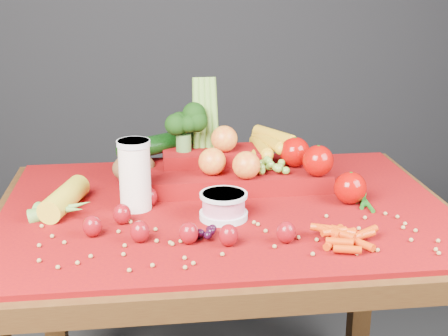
{
  "coord_description": "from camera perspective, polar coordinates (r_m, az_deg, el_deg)",
  "views": [
    {
      "loc": [
        -0.17,
        -1.37,
        1.32
      ],
      "look_at": [
        0.0,
        0.02,
        0.85
      ],
      "focal_mm": 50.0,
      "sensor_mm": 36.0,
      "label": 1
    }
  ],
  "objects": [
    {
      "name": "baby_carrot_pile",
      "position": [
        1.31,
        11.32,
        -6.3
      ],
      "size": [
        0.18,
        0.18,
        0.03
      ],
      "primitive_type": null,
      "color": "#C63506",
      "rests_on": "red_cloth"
    },
    {
      "name": "strawberry_scatter",
      "position": [
        1.34,
        -4.87,
        -4.97
      ],
      "size": [
        0.44,
        0.28,
        0.05
      ],
      "color": "maroon",
      "rests_on": "red_cloth"
    },
    {
      "name": "corn_ear",
      "position": [
        1.47,
        -14.63,
        -3.4
      ],
      "size": [
        0.22,
        0.26,
        0.06
      ],
      "rotation": [
        0.0,
        0.0,
        1.29
      ],
      "color": "gold",
      "rests_on": "red_cloth"
    },
    {
      "name": "yogurt_bowl",
      "position": [
        1.41,
        -0.04,
        -3.39
      ],
      "size": [
        0.11,
        0.11,
        0.06
      ],
      "rotation": [
        0.0,
        0.0,
        0.1
      ],
      "color": "silver",
      "rests_on": "red_cloth"
    },
    {
      "name": "produce_mound",
      "position": [
        1.62,
        0.8,
        0.57
      ],
      "size": [
        0.6,
        0.39,
        0.27
      ],
      "color": "#7E0904",
      "rests_on": "red_cloth"
    },
    {
      "name": "potato",
      "position": [
        1.65,
        -8.2,
        -0.02
      ],
      "size": [
        0.12,
        0.08,
        0.08
      ],
      "primitive_type": "ellipsoid",
      "color": "brown",
      "rests_on": "red_cloth"
    },
    {
      "name": "dark_grape_cluster",
      "position": [
        1.32,
        -2.03,
        -5.91
      ],
      "size": [
        0.06,
        0.05,
        0.03
      ],
      "primitive_type": null,
      "color": "black",
      "rests_on": "red_cloth"
    },
    {
      "name": "soybean_scatter",
      "position": [
        1.31,
        1.17,
        -6.5
      ],
      "size": [
        0.84,
        0.24,
        0.01
      ],
      "primitive_type": null,
      "color": "#9D7D43",
      "rests_on": "red_cloth"
    },
    {
      "name": "milk_glass",
      "position": [
        1.46,
        -8.16,
        -0.41
      ],
      "size": [
        0.08,
        0.08,
        0.17
      ],
      "rotation": [
        0.0,
        0.0,
        -0.39
      ],
      "color": "white",
      "rests_on": "red_cloth"
    },
    {
      "name": "green_bean_pile",
      "position": [
        1.56,
        12.85,
        -2.76
      ],
      "size": [
        0.14,
        0.12,
        0.01
      ],
      "primitive_type": null,
      "color": "#145814",
      "rests_on": "red_cloth"
    },
    {
      "name": "red_cloth",
      "position": [
        1.49,
        0.09,
        -3.66
      ],
      "size": [
        1.05,
        0.75,
        0.01
      ],
      "primitive_type": "cube",
      "color": "#7E0904",
      "rests_on": "table"
    },
    {
      "name": "table",
      "position": [
        1.53,
        0.09,
        -7.16
      ],
      "size": [
        1.1,
        0.8,
        0.75
      ],
      "color": "#341A0B",
      "rests_on": "ground"
    }
  ]
}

